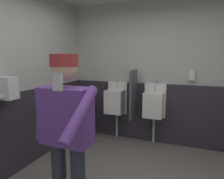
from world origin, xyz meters
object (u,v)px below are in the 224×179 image
object	(u,v)px
hand_dryer	(7,88)
cell_phone	(58,82)
person	(66,125)
soap_dispenser	(192,75)
urinal_left	(115,101)
trash_bin	(80,123)
urinal_middle	(154,104)

from	to	relation	value
hand_dryer	cell_phone	bearing A→B (deg)	-29.76
person	soap_dispenser	xyz separation A→B (m)	(1.10, 2.16, 0.33)
person	soap_dispenser	distance (m)	2.45
hand_dryer	soap_dispenser	world-z (taller)	soap_dispenser
urinal_left	soap_dispenser	bearing A→B (deg)	5.01
urinal_left	person	xyz separation A→B (m)	(0.26, -2.04, 0.21)
person	hand_dryer	world-z (taller)	person
urinal_left	trash_bin	distance (m)	0.81
urinal_middle	person	size ratio (longest dim) A/B	0.75
urinal_middle	trash_bin	bearing A→B (deg)	-164.58
urinal_middle	cell_phone	size ratio (longest dim) A/B	11.27
urinal_middle	hand_dryer	distance (m)	2.39
hand_dryer	urinal_middle	bearing A→B (deg)	48.60
person	hand_dryer	bearing A→B (deg)	165.25
trash_bin	hand_dryer	distance (m)	1.65
urinal_middle	soap_dispenser	world-z (taller)	soap_dispenser
hand_dryer	person	bearing A→B (deg)	-14.75
urinal_left	person	size ratio (longest dim) A/B	0.75
cell_phone	trash_bin	bearing A→B (deg)	115.88
hand_dryer	urinal_left	bearing A→B (deg)	65.53
urinal_left	urinal_middle	distance (m)	0.75
person	cell_phone	distance (m)	0.76
soap_dispenser	trash_bin	bearing A→B (deg)	-165.94
cell_phone	person	bearing A→B (deg)	119.35
urinal_left	hand_dryer	world-z (taller)	hand_dryer
urinal_middle	cell_phone	distance (m)	2.64
cell_phone	hand_dryer	size ratio (longest dim) A/B	0.39
urinal_left	trash_bin	bearing A→B (deg)	-147.95
soap_dispenser	cell_phone	bearing A→B (deg)	-106.68
urinal_middle	soap_dispenser	xyz separation A→B (m)	(0.61, 0.12, 0.54)
trash_bin	cell_phone	bearing A→B (deg)	-61.95
urinal_middle	person	distance (m)	2.11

